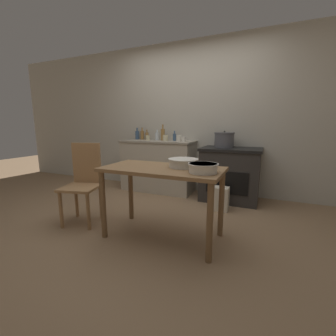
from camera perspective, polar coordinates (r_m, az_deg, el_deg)
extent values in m
plane|color=#896B4C|center=(2.81, -4.39, -13.64)|extent=(14.00, 14.00, 0.00)
cube|color=#B2AD9E|center=(4.03, 6.19, 12.39)|extent=(8.00, 0.07, 2.55)
cube|color=#B2A893|center=(4.01, -2.55, 0.37)|extent=(1.26, 0.52, 0.87)
cube|color=gray|center=(3.96, -2.60, 6.76)|extent=(1.29, 0.55, 0.03)
cube|color=#2D2B28|center=(3.62, 15.46, -1.85)|extent=(0.85, 0.59, 0.78)
cube|color=black|center=(3.56, 15.80, 4.62)|extent=(0.89, 0.63, 0.04)
cube|color=black|center=(3.34, 14.68, -3.67)|extent=(0.60, 0.01, 0.33)
cube|color=olive|center=(2.26, -1.43, -0.32)|extent=(1.21, 0.62, 0.03)
cylinder|color=brown|center=(2.44, -16.16, -8.98)|extent=(0.06, 0.06, 0.71)
cylinder|color=brown|center=(1.96, 10.55, -13.67)|extent=(0.06, 0.06, 0.71)
cylinder|color=brown|center=(2.83, -9.43, -5.89)|extent=(0.06, 0.06, 0.71)
cylinder|color=brown|center=(2.44, 13.37, -8.83)|extent=(0.06, 0.06, 0.71)
cube|color=#997047|center=(2.84, -21.32, -4.60)|extent=(0.49, 0.49, 0.03)
cube|color=#997047|center=(2.95, -19.93, 1.23)|extent=(0.35, 0.13, 0.49)
cylinder|color=#997047|center=(2.86, -25.55, -9.64)|extent=(0.04, 0.04, 0.43)
cylinder|color=#997047|center=(2.70, -19.59, -10.41)|extent=(0.04, 0.04, 0.43)
cylinder|color=#997047|center=(3.12, -22.22, -7.68)|extent=(0.04, 0.04, 0.43)
cylinder|color=#997047|center=(2.98, -16.66, -8.23)|extent=(0.04, 0.04, 0.43)
cube|color=beige|center=(3.21, 13.01, -7.56)|extent=(0.23, 0.16, 0.33)
cylinder|color=#4C4C51|center=(3.60, 14.07, 6.79)|extent=(0.29, 0.29, 0.21)
cylinder|color=#4C4C51|center=(3.60, 14.16, 8.62)|extent=(0.31, 0.31, 0.02)
sphere|color=black|center=(3.60, 14.17, 8.97)|extent=(0.02, 0.02, 0.02)
cylinder|color=silver|center=(2.03, 8.88, -0.02)|extent=(0.25, 0.25, 0.08)
cylinder|color=beige|center=(2.02, 8.91, 1.00)|extent=(0.27, 0.27, 0.01)
cylinder|color=silver|center=(2.27, 3.89, 1.29)|extent=(0.29, 0.29, 0.09)
cylinder|color=beige|center=(2.27, 3.90, 2.21)|extent=(0.31, 0.31, 0.01)
cylinder|color=olive|center=(4.00, -1.33, 8.47)|extent=(0.07, 0.07, 0.20)
cylinder|color=olive|center=(4.00, -1.34, 10.46)|extent=(0.03, 0.03, 0.08)
cylinder|color=silver|center=(4.07, -2.74, 8.04)|extent=(0.08, 0.08, 0.14)
cylinder|color=silver|center=(4.07, -2.75, 9.36)|extent=(0.03, 0.03, 0.05)
cylinder|color=#3D5675|center=(3.90, 1.66, 7.83)|extent=(0.06, 0.06, 0.12)
cylinder|color=#3D5675|center=(3.89, 1.66, 9.08)|extent=(0.02, 0.02, 0.05)
cylinder|color=olive|center=(4.27, -6.55, 8.28)|extent=(0.07, 0.07, 0.16)
cylinder|color=olive|center=(4.27, -6.58, 9.77)|extent=(0.03, 0.03, 0.06)
cylinder|color=olive|center=(4.19, -5.37, 8.07)|extent=(0.06, 0.06, 0.13)
cylinder|color=olive|center=(4.19, -5.39, 9.32)|extent=(0.02, 0.02, 0.05)
cylinder|color=#3D5675|center=(4.36, -7.81, 8.27)|extent=(0.07, 0.07, 0.16)
cylinder|color=#3D5675|center=(4.35, -7.85, 9.68)|extent=(0.03, 0.03, 0.06)
cylinder|color=silver|center=(3.65, 3.99, 7.28)|extent=(0.07, 0.07, 0.08)
cylinder|color=beige|center=(3.98, -5.17, 7.61)|extent=(0.07, 0.07, 0.09)
cylinder|color=silver|center=(3.73, 2.82, 7.54)|extent=(0.08, 0.08, 0.10)
cylinder|color=beige|center=(3.83, -0.66, 7.61)|extent=(0.09, 0.09, 0.10)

